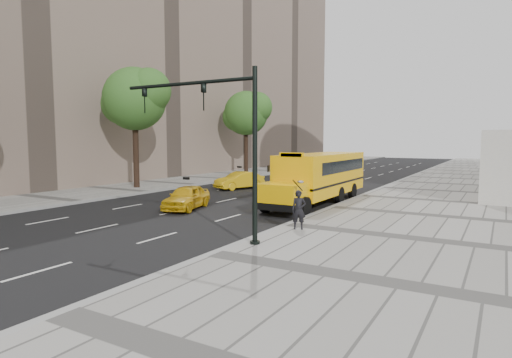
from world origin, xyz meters
The scene contains 13 objects.
ground centered at (0.00, 0.00, 0.00)m, with size 140.00×140.00×0.00m, color black.
sidewalk_museum centered at (12.00, 0.00, 0.07)m, with size 12.00×140.00×0.15m, color gray.
sidewalk_far centered at (-11.00, 0.00, 0.07)m, with size 6.00×140.00×0.15m, color gray.
curb_museum centered at (6.00, 0.00, 0.07)m, with size 0.30×140.00×0.15m, color gray.
curb_far centered at (-8.00, 0.00, 0.07)m, with size 0.30×140.00×0.15m, color gray.
building_far centered at (-19.00, 10.00, 16.00)m, with size 10.00×80.00×32.00m, color #7B6759.
tree_b centered at (-10.41, 1.55, 6.99)m, with size 5.41×4.81×9.36m.
tree_c centered at (-10.41, 17.84, 6.76)m, with size 5.40×4.80×9.12m.
school_bus centered at (4.50, 2.14, 1.76)m, with size 2.96×11.56×3.19m.
taxi_near centered at (-1.00, -3.96, 0.67)m, with size 1.57×3.91×1.33m, color gold.
taxi_far centered at (-3.68, 5.73, 0.67)m, with size 1.41×4.05×1.34m, color gold.
pedestrian centered at (6.91, -6.33, 0.96)m, with size 0.59×0.39×1.63m, color black.
traffic_signal centered at (5.19, -9.40, 4.09)m, with size 6.18×0.36×6.40m.
Camera 1 is at (14.21, -22.37, 3.88)m, focal length 30.00 mm.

